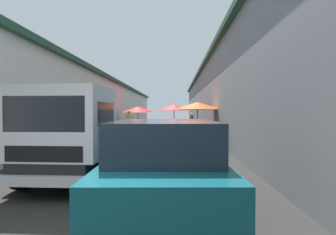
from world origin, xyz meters
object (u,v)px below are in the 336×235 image
fruit_stall_mid_lane (197,111)px  parked_scooter (215,141)px  vendor_in_shade (192,123)px  fruit_stall_far_right (174,111)px  delivery_truck (78,136)px  hatchback_car (165,163)px  fruit_stall_near_left (138,111)px  plastic_stool (65,146)px  vendor_by_crates (129,122)px

fruit_stall_mid_lane → parked_scooter: bearing=-171.6°
parked_scooter → vendor_in_shade: bearing=3.6°
fruit_stall_far_right → delivery_truck: bearing=170.9°
fruit_stall_mid_lane → vendor_in_shade: bearing=0.1°
fruit_stall_far_right → fruit_stall_mid_lane: bearing=-166.2°
hatchback_car → fruit_stall_near_left: bearing=10.0°
hatchback_car → plastic_stool: bearing=36.8°
vendor_by_crates → plastic_stool: bearing=167.6°
delivery_truck → fruit_stall_far_right: bearing=-9.1°
delivery_truck → fruit_stall_mid_lane: bearing=-23.4°
vendor_in_shade → hatchback_car: bearing=174.7°
hatchback_car → fruit_stall_far_right: bearing=0.0°
fruit_stall_near_left → fruit_stall_far_right: (-2.13, -2.92, -0.00)m
fruit_stall_far_right → vendor_in_shade: size_ratio=1.64×
fruit_stall_mid_lane → delivery_truck: size_ratio=0.49×
fruit_stall_far_right → parked_scooter: size_ratio=1.52×
vendor_by_crates → plastic_stool: vendor_by_crates is taller
delivery_truck → vendor_in_shade: delivery_truck is taller
fruit_stall_mid_lane → hatchback_car: fruit_stall_mid_lane is taller
fruit_stall_mid_lane → plastic_stool: size_ratio=5.58×
plastic_stool → hatchback_car: bearing=-143.2°
plastic_stool → fruit_stall_near_left: bearing=-5.5°
fruit_stall_mid_lane → vendor_in_shade: fruit_stall_mid_lane is taller
fruit_stall_near_left → parked_scooter: (-10.42, -4.65, -1.25)m
fruit_stall_far_right → plastic_stool: 9.99m
vendor_by_crates → plastic_stool: (-5.99, 1.32, -0.66)m
fruit_stall_near_left → vendor_in_shade: bearing=-124.8°
fruit_stall_mid_lane → vendor_in_shade: 4.43m
vendor_by_crates → parked_scooter: vendor_by_crates is taller
fruit_stall_far_right → parked_scooter: 8.57m
parked_scooter → plastic_stool: size_ratio=3.82×
fruit_stall_near_left → vendor_by_crates: bearing=-177.2°
parked_scooter → plastic_stool: 5.77m
fruit_stall_mid_lane → vendor_by_crates: bearing=62.1°
hatchback_car → parked_scooter: (6.11, -1.73, -0.29)m
fruit_stall_mid_lane → vendor_in_shade: size_ratio=1.58×
fruit_stall_near_left → vendor_by_crates: fruit_stall_near_left is taller
hatchback_car → vendor_in_shade: (13.62, -1.25, 0.14)m
fruit_stall_far_right → parked_scooter: bearing=-168.2°
vendor_by_crates → parked_scooter: (-5.22, -4.40, -0.54)m
fruit_stall_mid_lane → parked_scooter: size_ratio=1.46×
vendor_in_shade → parked_scooter: (-7.51, -0.47, -0.42)m
fruit_stall_mid_lane → vendor_in_shade: (4.37, 0.00, -0.75)m
delivery_truck → parked_scooter: (4.54, -3.79, -0.59)m
delivery_truck → parked_scooter: delivery_truck is taller
fruit_stall_mid_lane → fruit_stall_near_left: bearing=29.9°
fruit_stall_mid_lane → hatchback_car: 9.38m
fruit_stall_far_right → plastic_stool: size_ratio=5.79×
delivery_truck → plastic_stool: bearing=27.0°
parked_scooter → vendor_by_crates: bearing=40.1°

